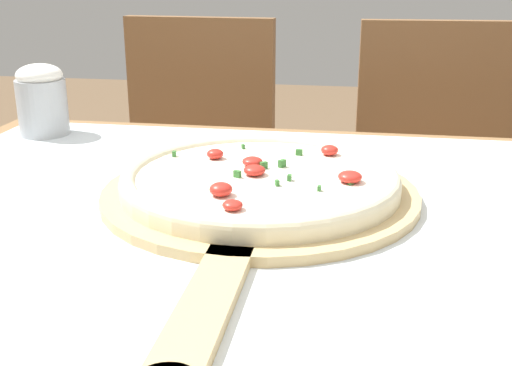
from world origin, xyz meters
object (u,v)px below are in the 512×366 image
at_px(chair_left, 192,174).
at_px(flour_cup, 42,99).
at_px(pizza, 260,179).
at_px(pizza_peel, 257,200).
at_px(chair_right, 436,187).

distance_m(chair_left, flour_cup, 0.57).
distance_m(pizza, flour_cup, 0.49).
bearing_deg(pizza, chair_left, 111.78).
xyz_separation_m(pizza_peel, chair_right, (0.30, 0.75, -0.23)).
bearing_deg(chair_left, pizza_peel, -65.91).
relative_size(chair_right, flour_cup, 7.39).
height_order(pizza, chair_right, chair_right).
bearing_deg(chair_right, pizza, -115.51).
bearing_deg(chair_right, chair_left, 177.08).
height_order(pizza_peel, pizza, pizza).
relative_size(chair_left, flour_cup, 7.39).
distance_m(pizza_peel, flour_cup, 0.50).
bearing_deg(flour_cup, chair_left, 74.95).
bearing_deg(flour_cup, chair_right, 33.36).
bearing_deg(pizza_peel, chair_right, 68.02).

